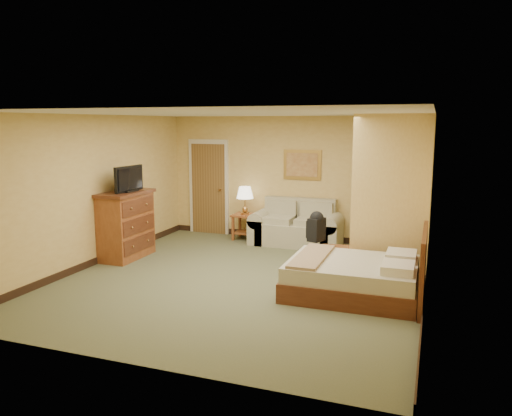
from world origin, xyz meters
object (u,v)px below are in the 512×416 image
at_px(dresser, 126,225).
at_px(loveseat, 296,230).
at_px(coffee_table, 340,256).
at_px(bed, 357,277).

bearing_deg(dresser, loveseat, 37.69).
bearing_deg(coffee_table, loveseat, 126.29).
relative_size(loveseat, dresser, 1.48).
height_order(loveseat, coffee_table, loveseat).
height_order(coffee_table, bed, bed).
distance_m(loveseat, dresser, 3.38).
bearing_deg(bed, coffee_table, 112.76).
relative_size(loveseat, coffee_table, 2.58).
bearing_deg(dresser, coffee_table, 6.18).
distance_m(dresser, bed, 4.36).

